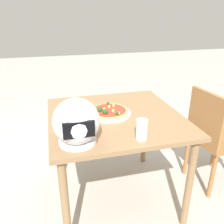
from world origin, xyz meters
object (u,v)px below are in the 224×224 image
object	(u,v)px
chair_side	(211,135)
drinking_glass	(142,130)
motorcycle_helmet	(76,122)
dining_table	(115,127)
pizza	(109,111)

from	to	relation	value
chair_side	drinking_glass	bearing A→B (deg)	23.40
motorcycle_helmet	chair_side	world-z (taller)	motorcycle_helmet
dining_table	pizza	distance (m)	0.13
drinking_glass	chair_side	world-z (taller)	chair_side
motorcycle_helmet	drinking_glass	xyz separation A→B (m)	(-0.38, 0.06, -0.07)
motorcycle_helmet	drinking_glass	size ratio (longest dim) A/B	2.14
drinking_glass	motorcycle_helmet	bearing A→B (deg)	-8.72
pizza	motorcycle_helmet	distance (m)	0.46
dining_table	chair_side	distance (m)	0.86
drinking_glass	chair_side	bearing A→B (deg)	-156.60
motorcycle_helmet	drinking_glass	distance (m)	0.39
pizza	motorcycle_helmet	bearing A→B (deg)	51.94
dining_table	pizza	size ratio (longest dim) A/B	3.38
dining_table	drinking_glass	world-z (taller)	drinking_glass
drinking_glass	chair_side	size ratio (longest dim) A/B	0.14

